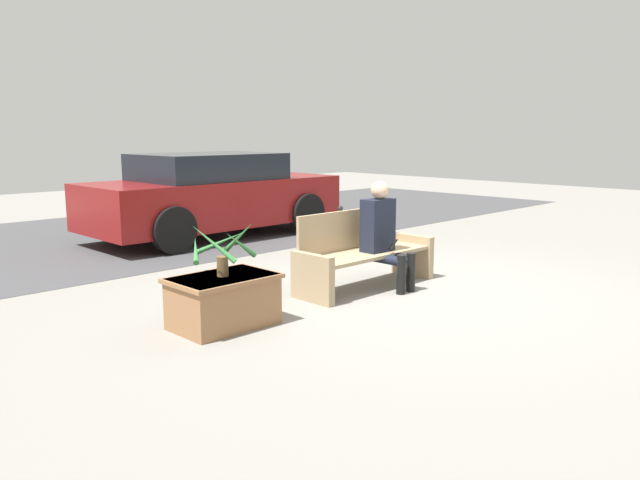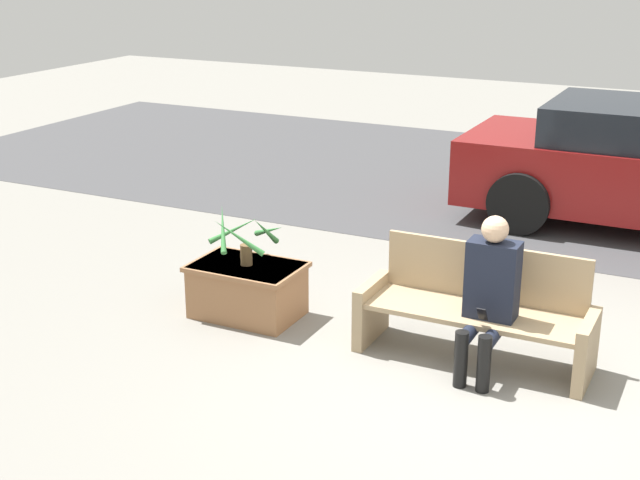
# 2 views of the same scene
# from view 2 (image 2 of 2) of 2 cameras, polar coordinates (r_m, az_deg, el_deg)

# --- Properties ---
(ground_plane) EXTENTS (30.00, 30.00, 0.00)m
(ground_plane) POSITION_cam_2_polar(r_m,az_deg,el_deg) (6.83, 10.73, -9.53)
(ground_plane) COLOR gray
(road_surface) EXTENTS (20.00, 6.00, 0.01)m
(road_surface) POSITION_cam_2_polar(r_m,az_deg,el_deg) (12.27, 18.47, 2.68)
(road_surface) COLOR #424244
(road_surface) RESTS_ON ground_plane
(bench) EXTENTS (1.85, 0.59, 0.89)m
(bench) POSITION_cam_2_polar(r_m,az_deg,el_deg) (7.18, 10.00, -4.44)
(bench) COLOR tan
(bench) RESTS_ON ground_plane
(person_seated) EXTENTS (0.39, 0.59, 1.24)m
(person_seated) POSITION_cam_2_polar(r_m,az_deg,el_deg) (6.88, 10.77, -3.19)
(person_seated) COLOR black
(person_seated) RESTS_ON ground_plane
(planter_box) EXTENTS (0.96, 0.65, 0.48)m
(planter_box) POSITION_cam_2_polar(r_m,az_deg,el_deg) (7.92, -4.68, -3.09)
(planter_box) COLOR #936642
(planter_box) RESTS_ON ground_plane
(potted_plant) EXTENTS (0.70, 0.65, 0.51)m
(potted_plant) POSITION_cam_2_polar(r_m,az_deg,el_deg) (7.76, -4.74, 0.20)
(potted_plant) COLOR brown
(potted_plant) RESTS_ON planter_box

